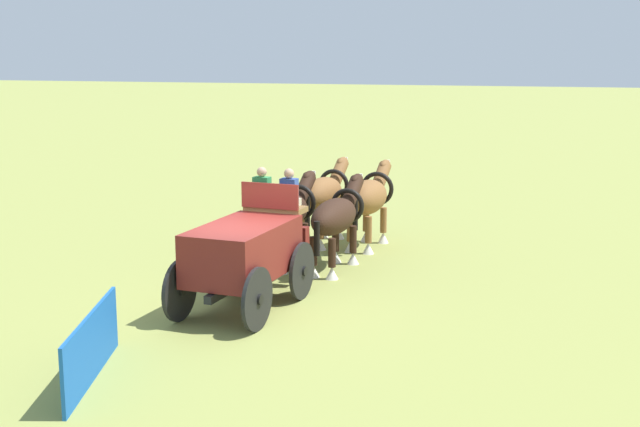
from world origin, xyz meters
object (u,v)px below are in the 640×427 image
Objects in this scene: draft_horse_lead_near at (324,195)px; show_wagon at (246,250)px; draft_horse_rear_near at (286,213)px; draft_horse_lead_off at (369,198)px; draft_horse_rear_off at (336,218)px.

show_wagon is at bearing -178.93° from draft_horse_lead_near.
draft_horse_rear_near is 2.91m from draft_horse_lead_off.
draft_horse_rear_near reaches higher than draft_horse_rear_off.
draft_horse_lead_near is (6.22, 0.12, 0.12)m from show_wagon.
show_wagon is 3.64m from draft_horse_rear_near.
show_wagon is 1.84× the size of draft_horse_rear_near.
draft_horse_lead_near is (2.70, 1.07, 0.06)m from draft_horse_rear_off.
draft_horse_rear_off is 2.90m from draft_horse_lead_near.
draft_horse_lead_near is at bearing 21.69° from draft_horse_rear_off.
draft_horse_lead_off is at bearing -31.51° from draft_horse_rear_near.
draft_horse_lead_off is at bearing -4.93° from draft_horse_rear_off.
draft_horse_lead_near reaches higher than draft_horse_lead_off.
show_wagon is 1.80× the size of draft_horse_rear_off.
draft_horse_rear_near is at bearing 148.49° from draft_horse_lead_off.
show_wagon is 6.21m from draft_horse_lead_off.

